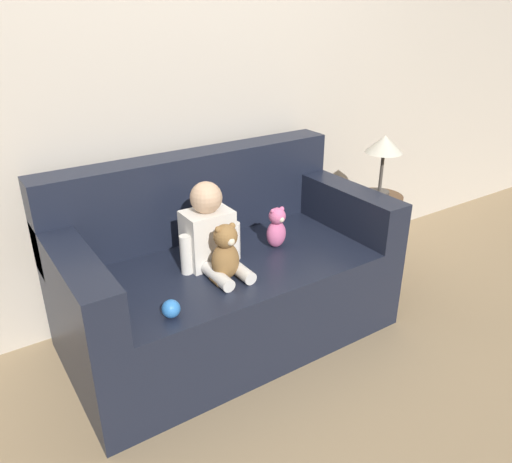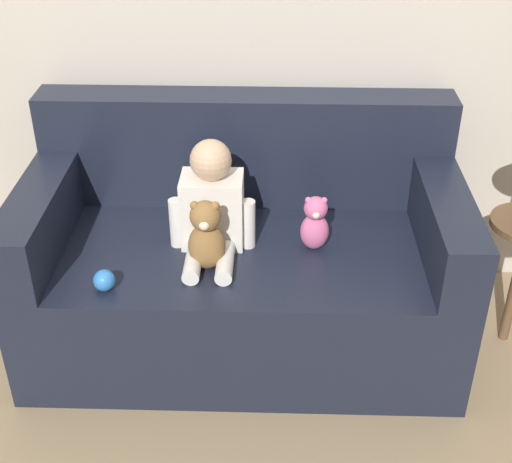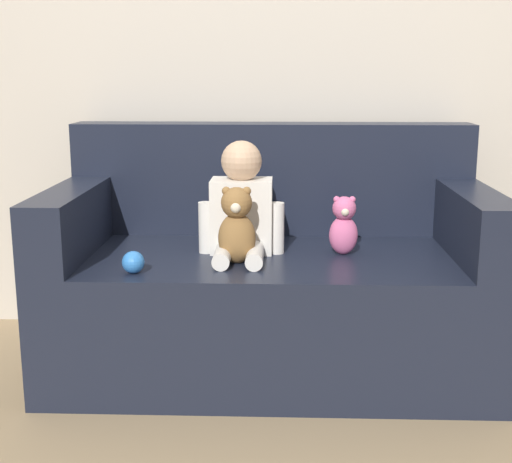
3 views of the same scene
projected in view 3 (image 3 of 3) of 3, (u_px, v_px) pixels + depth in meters
ground_plane at (270, 365)px, 2.81m from camera, size 12.00×12.00×0.00m
wall_back at (273, 31)px, 3.03m from camera, size 8.00×0.05×2.60m
couch at (271, 280)px, 2.79m from camera, size 1.65×0.86×0.92m
person_baby at (241, 209)px, 2.65m from camera, size 0.32×0.37×0.42m
teddy_bear_brown at (237, 228)px, 2.51m from camera, size 0.16×0.13×0.28m
plush_toy_side at (344, 226)px, 2.63m from camera, size 0.11×0.10×0.22m
toy_ball at (133, 262)px, 2.40m from camera, size 0.08×0.08×0.08m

